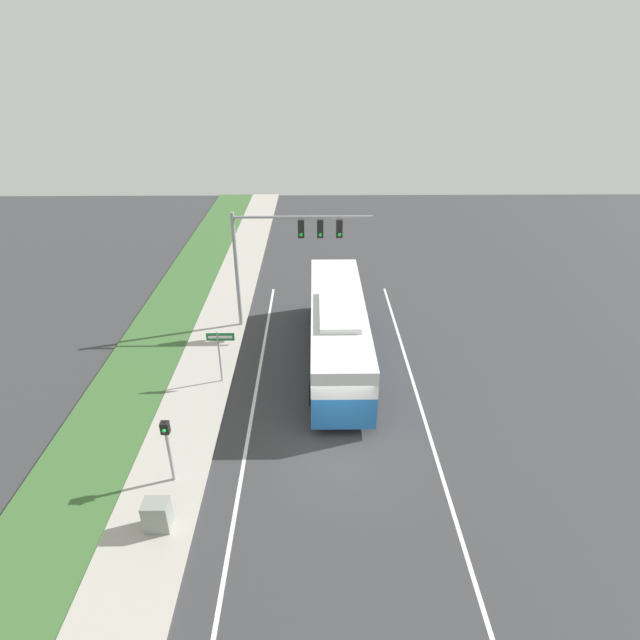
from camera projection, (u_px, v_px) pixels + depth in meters
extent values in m
plane|color=#38383A|center=(340.00, 449.00, 19.08)|extent=(80.00, 80.00, 0.00)
cube|color=#ADA89E|center=(177.00, 450.00, 18.98)|extent=(2.80, 80.00, 0.12)
cube|color=#3D6633|center=(93.00, 451.00, 18.95)|extent=(3.60, 80.00, 0.10)
cube|color=silver|center=(246.00, 450.00, 19.04)|extent=(0.14, 30.00, 0.01)
cube|color=silver|center=(434.00, 449.00, 19.11)|extent=(0.14, 30.00, 0.01)
cube|color=#236BB7|center=(338.00, 339.00, 24.28)|extent=(2.54, 11.68, 1.44)
cube|color=white|center=(338.00, 315.00, 23.68)|extent=(2.54, 11.68, 1.18)
cube|color=black|center=(338.00, 323.00, 23.87)|extent=(2.58, 10.75, 0.89)
cube|color=white|center=(339.00, 310.00, 22.57)|extent=(1.78, 4.09, 0.24)
cylinder|color=black|center=(313.00, 317.00, 27.78)|extent=(0.28, 1.00, 1.00)
cylinder|color=black|center=(356.00, 317.00, 27.80)|extent=(0.28, 1.00, 1.00)
cylinder|color=black|center=(312.00, 394.00, 21.37)|extent=(0.28, 1.00, 1.00)
cylinder|color=black|center=(369.00, 394.00, 21.39)|extent=(0.28, 1.00, 1.00)
cylinder|color=#939399|center=(237.00, 272.00, 26.38)|extent=(0.20, 0.20, 6.46)
cylinder|color=#939399|center=(303.00, 217.00, 25.03)|extent=(7.07, 0.14, 0.14)
cube|color=black|center=(301.00, 229.00, 25.32)|extent=(0.32, 0.28, 0.90)
sphere|color=#1ED838|center=(301.00, 235.00, 25.27)|extent=(0.18, 0.18, 0.18)
cube|color=black|center=(320.00, 229.00, 25.33)|extent=(0.32, 0.28, 0.90)
sphere|color=#1ED838|center=(320.00, 235.00, 25.28)|extent=(0.18, 0.18, 0.18)
cube|color=black|center=(339.00, 229.00, 25.34)|extent=(0.32, 0.28, 0.90)
sphere|color=#1ED838|center=(339.00, 235.00, 25.29)|extent=(0.18, 0.18, 0.18)
cylinder|color=#939399|center=(170.00, 453.00, 17.01)|extent=(0.12, 0.12, 2.66)
cube|color=black|center=(165.00, 428.00, 16.50)|extent=(0.28, 0.24, 0.44)
sphere|color=#1ED838|center=(164.00, 431.00, 16.37)|extent=(0.14, 0.14, 0.14)
cylinder|color=#939399|center=(220.00, 358.00, 22.39)|extent=(0.08, 0.08, 2.67)
cube|color=#196B33|center=(220.00, 337.00, 21.88)|extent=(1.24, 0.03, 0.37)
cube|color=white|center=(220.00, 337.00, 21.87)|extent=(1.05, 0.01, 0.13)
cube|color=gray|center=(157.00, 515.00, 15.55)|extent=(0.80, 0.61, 1.06)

